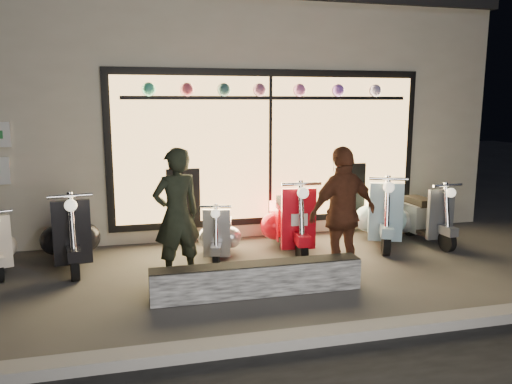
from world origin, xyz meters
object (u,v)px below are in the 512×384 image
man (177,215)px  scooter_red (290,220)px  graffiti_barrier (257,279)px  scooter_silver (219,234)px  woman (343,213)px

man → scooter_red: bearing=-168.8°
graffiti_barrier → man: (-0.89, 0.77, 0.68)m
graffiti_barrier → scooter_red: bearing=61.2°
scooter_silver → graffiti_barrier: bearing=-69.9°
man → woman: 2.18m
graffiti_barrier → man: man is taller
graffiti_barrier → scooter_silver: size_ratio=2.11×
woman → graffiti_barrier: bearing=-1.0°
scooter_silver → scooter_red: scooter_red is taller
man → woman: woman is taller
man → scooter_silver: bearing=-145.5°
scooter_silver → woman: woman is taller
scooter_silver → man: 1.26m
woman → scooter_red: bearing=-95.2°
scooter_silver → scooter_red: 1.18m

